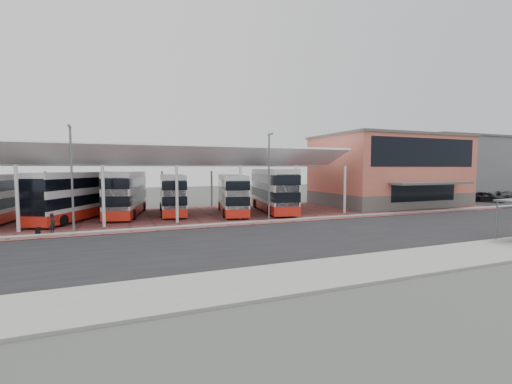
# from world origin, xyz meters

# --- Properties ---
(ground) EXTENTS (140.00, 140.00, 0.00)m
(ground) POSITION_xyz_m (0.00, 0.00, 0.00)
(ground) COLOR #3F423D
(road) EXTENTS (120.00, 14.00, 0.02)m
(road) POSITION_xyz_m (0.00, -1.00, 0.01)
(road) COLOR black
(road) RESTS_ON ground
(forecourt) EXTENTS (72.00, 16.00, 0.06)m
(forecourt) POSITION_xyz_m (2.00, 13.00, 0.03)
(forecourt) COLOR brown
(forecourt) RESTS_ON ground
(sidewalk) EXTENTS (120.00, 4.00, 0.14)m
(sidewalk) POSITION_xyz_m (0.00, -9.00, 0.07)
(sidewalk) COLOR gray
(sidewalk) RESTS_ON ground
(north_kerb) EXTENTS (120.00, 0.80, 0.14)m
(north_kerb) POSITION_xyz_m (0.00, 6.20, 0.07)
(north_kerb) COLOR gray
(north_kerb) RESTS_ON ground
(yellow_line_near) EXTENTS (120.00, 0.12, 0.01)m
(yellow_line_near) POSITION_xyz_m (0.00, -7.00, 0.03)
(yellow_line_near) COLOR #D58700
(yellow_line_near) RESTS_ON road
(yellow_line_far) EXTENTS (120.00, 0.12, 0.01)m
(yellow_line_far) POSITION_xyz_m (0.00, -6.70, 0.03)
(yellow_line_far) COLOR #D58700
(yellow_line_far) RESTS_ON road
(canopy) EXTENTS (37.00, 11.63, 7.07)m
(canopy) POSITION_xyz_m (-6.00, 13.94, 5.80)
(canopy) COLOR silver
(canopy) RESTS_ON ground
(terminal) EXTENTS (18.40, 14.40, 9.25)m
(terminal) POSITION_xyz_m (23.00, 13.92, 4.66)
(terminal) COLOR #595754
(terminal) RESTS_ON ground
(warehouse) EXTENTS (30.50, 20.50, 10.25)m
(warehouse) POSITION_xyz_m (48.00, 24.00, 5.15)
(warehouse) COLOR slate
(warehouse) RESTS_ON ground
(lamp_west) EXTENTS (0.16, 0.90, 8.07)m
(lamp_west) POSITION_xyz_m (-14.00, 6.27, 4.36)
(lamp_west) COLOR slate
(lamp_west) RESTS_ON ground
(lamp_east) EXTENTS (0.16, 0.90, 8.07)m
(lamp_east) POSITION_xyz_m (2.00, 6.27, 4.36)
(lamp_east) COLOR slate
(lamp_east) RESTS_ON ground
(bus_1) EXTENTS (7.26, 10.87, 4.51)m
(bus_1) POSITION_xyz_m (-14.69, 13.75, 2.30)
(bus_1) COLOR silver
(bus_1) RESTS_ON forecourt
(bus_2) EXTENTS (4.60, 11.20, 4.50)m
(bus_2) POSITION_xyz_m (-10.09, 15.38, 2.30)
(bus_2) COLOR silver
(bus_2) RESTS_ON forecourt
(bus_3) EXTENTS (3.26, 10.28, 4.17)m
(bus_3) POSITION_xyz_m (-5.48, 15.11, 2.13)
(bus_3) COLOR silver
(bus_3) RESTS_ON forecourt
(bus_4) EXTENTS (4.29, 10.31, 4.14)m
(bus_4) POSITION_xyz_m (0.52, 12.70, 2.12)
(bus_4) COLOR silver
(bus_4) RESTS_ON forecourt
(bus_5) EXTENTS (4.67, 11.86, 4.77)m
(bus_5) POSITION_xyz_m (5.33, 12.70, 2.43)
(bus_5) COLOR silver
(bus_5) RESTS_ON forecourt
(pedestrian) EXTENTS (0.50, 0.64, 1.56)m
(pedestrian) POSITION_xyz_m (-15.41, 6.59, 0.84)
(pedestrian) COLOR black
(pedestrian) RESTS_ON forecourt
(suitcase) EXTENTS (0.31, 0.22, 0.53)m
(suitcase) POSITION_xyz_m (-16.42, 6.88, 0.33)
(suitcase) COLOR black
(suitcase) RESTS_ON forecourt
(carpark_car_a) EXTENTS (3.65, 4.78, 1.52)m
(carpark_car_a) POSITION_xyz_m (38.60, 10.96, 0.84)
(carpark_car_a) COLOR black
(carpark_car_a) RESTS_ON carpark_surface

